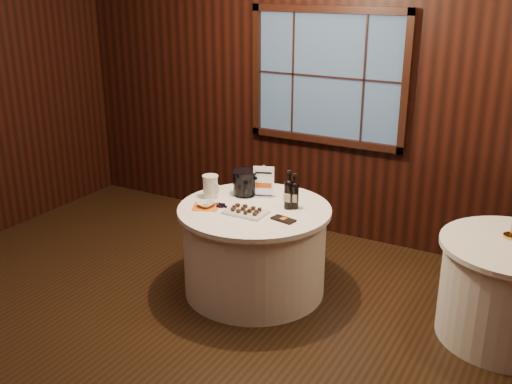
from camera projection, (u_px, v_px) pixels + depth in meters
The scene contains 14 objects.
ground at pixel (188, 348), 4.41m from camera, with size 6.00×6.00×0.00m, color black.
back_wall at pixel (328, 87), 5.92m from camera, with size 6.00×0.10×3.00m.
main_table at pixel (254, 249), 5.09m from camera, with size 1.28×1.28×0.77m.
side_table at pixel (510, 291), 4.42m from camera, with size 1.08×1.08×0.77m.
sign_stand at pixel (263, 186), 5.17m from camera, with size 0.17×0.13×0.29m.
port_bottle_left at pixel (289, 192), 4.90m from camera, with size 0.08×0.08×0.33m.
port_bottle_right at pixel (294, 193), 4.91m from camera, with size 0.07×0.08×0.30m.
ice_bucket at pixel (245, 183), 5.20m from camera, with size 0.22×0.22×0.22m.
chocolate_plate at pixel (246, 211), 4.83m from camera, with size 0.34×0.23×0.05m.
chocolate_box at pixel (283, 219), 4.70m from camera, with size 0.19×0.10×0.02m, color black.
grape_bunch at pixel (221, 206), 4.96m from camera, with size 0.15×0.07×0.03m.
glass_pitcher at pixel (211, 186), 5.16m from camera, with size 0.18×0.14×0.20m.
orange_napkin at pixel (206, 207), 4.98m from camera, with size 0.21×0.21×0.00m, color orange.
cracker_bowl at pixel (206, 204), 4.97m from camera, with size 0.14×0.14×0.03m, color silver.
Camera 1 is at (2.28, -3.02, 2.58)m, focal length 42.00 mm.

